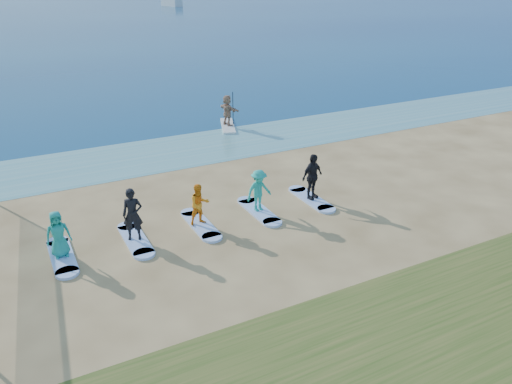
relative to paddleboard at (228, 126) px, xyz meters
name	(u,v)px	position (x,y,z in m)	size (l,w,h in m)	color
ground	(283,244)	(-4.03, -13.21, -0.06)	(600.00, 600.00, 0.00)	tan
shallow_water	(177,151)	(-4.03, -2.71, -0.05)	(600.00, 600.00, 0.00)	teal
ocean	(7,1)	(-4.03, 146.79, -0.05)	(600.00, 600.00, 0.00)	navy
paddleboard	(228,126)	(0.00, 0.00, 0.00)	(0.70, 3.00, 0.12)	silver
paddleboarder	(227,110)	(0.00, 0.00, 0.93)	(1.62, 0.51, 1.74)	tan
boat_offshore_b	(172,6)	(31.63, 102.97, -0.06)	(2.28, 6.27, 1.81)	silver
surfboard_0	(62,257)	(-10.67, -10.72, -0.01)	(0.70, 2.20, 0.09)	#A4C4FF
student_0	(58,234)	(-10.67, -10.72, 0.79)	(0.75, 0.49, 1.53)	teal
surfboard_1	(135,240)	(-8.32, -10.72, -0.01)	(0.70, 2.20, 0.09)	#A4C4FF
student_1	(133,215)	(-8.32, -10.72, 0.93)	(0.66, 0.43, 1.80)	black
surfboard_2	(201,225)	(-5.98, -10.72, -0.01)	(0.70, 2.20, 0.09)	#A4C4FF
student_2	(200,204)	(-5.98, -10.72, 0.78)	(0.73, 0.57, 1.50)	orange
surfboard_3	(259,211)	(-3.63, -10.72, -0.01)	(0.70, 2.20, 0.09)	#A4C4FF
student_3	(259,190)	(-3.63, -10.72, 0.83)	(1.04, 0.60, 1.61)	teal
surfboard_4	(311,199)	(-1.28, -10.72, -0.01)	(0.70, 2.20, 0.09)	#A4C4FF
student_4	(312,177)	(-1.28, -10.72, 0.94)	(1.07, 0.45, 1.83)	black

